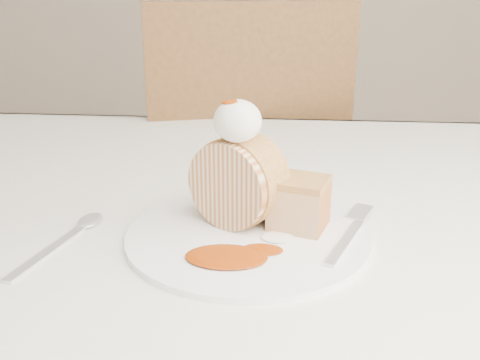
{
  "coord_description": "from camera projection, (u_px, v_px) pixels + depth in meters",
  "views": [
    {
      "loc": [
        0.05,
        -0.52,
        1.03
      ],
      "look_at": [
        0.0,
        0.06,
        0.82
      ],
      "focal_mm": 40.0,
      "sensor_mm": 36.0,
      "label": 1
    }
  ],
  "objects": [
    {
      "name": "cake_chunk",
      "position": [
        299.0,
        206.0,
        0.63
      ],
      "size": [
        0.08,
        0.07,
        0.05
      ],
      "primitive_type": "cube",
      "rotation": [
        0.0,
        0.0,
        -0.31
      ],
      "color": "tan",
      "rests_on": "plate"
    },
    {
      "name": "caramel_pool",
      "position": [
        226.0,
        256.0,
        0.56
      ],
      "size": [
        0.1,
        0.08,
        0.0
      ],
      "primitive_type": null,
      "rotation": [
        0.0,
        0.0,
        -0.31
      ],
      "color": "#8D3005",
      "rests_on": "plate"
    },
    {
      "name": "caramel_drizzle",
      "position": [
        234.0,
        97.0,
        0.59
      ],
      "size": [
        0.03,
        0.02,
        0.01
      ],
      "primitive_type": "ellipsoid",
      "color": "#8D3005",
      "rests_on": "whipped_cream"
    },
    {
      "name": "plate",
      "position": [
        248.0,
        235.0,
        0.63
      ],
      "size": [
        0.36,
        0.36,
        0.01
      ],
      "primitive_type": "cylinder",
      "rotation": [
        0.0,
        0.0,
        -0.31
      ],
      "color": "white",
      "rests_on": "table"
    },
    {
      "name": "chair_far",
      "position": [
        242.0,
        173.0,
        1.39
      ],
      "size": [
        0.58,
        0.58,
        1.0
      ],
      "rotation": [
        0.0,
        0.0,
        3.41
      ],
      "color": "brown",
      "rests_on": "ground"
    },
    {
      "name": "spoon",
      "position": [
        47.0,
        253.0,
        0.59
      ],
      "size": [
        0.06,
        0.16,
        0.0
      ],
      "primitive_type": "cube",
      "rotation": [
        0.0,
        0.0,
        -0.22
      ],
      "color": "silver",
      "rests_on": "table"
    },
    {
      "name": "fork",
      "position": [
        345.0,
        242.0,
        0.6
      ],
      "size": [
        0.08,
        0.16,
        0.0
      ],
      "primitive_type": "cube",
      "rotation": [
        0.0,
        0.0,
        -0.38
      ],
      "color": "silver",
      "rests_on": "plate"
    },
    {
      "name": "whipped_cream",
      "position": [
        238.0,
        121.0,
        0.6
      ],
      "size": [
        0.05,
        0.05,
        0.05
      ],
      "primitive_type": "ellipsoid",
      "color": "white",
      "rests_on": "roulade_slice"
    },
    {
      "name": "table",
      "position": [
        248.0,
        247.0,
        0.8
      ],
      "size": [
        1.4,
        0.9,
        0.75
      ],
      "color": "silver",
      "rests_on": "ground"
    },
    {
      "name": "roulade_slice",
      "position": [
        238.0,
        181.0,
        0.63
      ],
      "size": [
        0.12,
        0.1,
        0.11
      ],
      "primitive_type": "cylinder",
      "rotation": [
        1.57,
        0.0,
        -0.52
      ],
      "color": "beige",
      "rests_on": "plate"
    }
  ]
}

